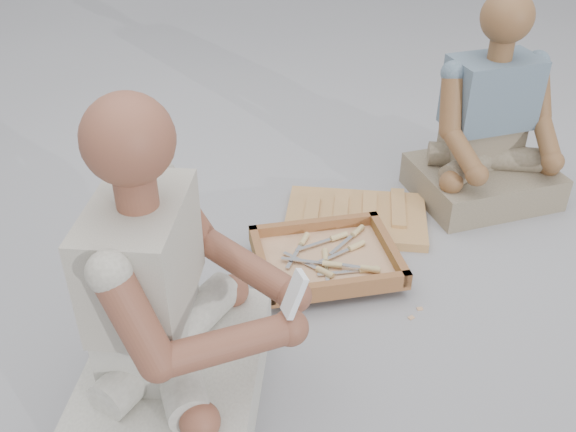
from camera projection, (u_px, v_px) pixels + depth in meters
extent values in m
plane|color=#999A9F|center=(316.00, 316.00, 2.16)|extent=(60.00, 60.00, 0.00)
cube|color=#AD8743|center=(356.00, 217.00, 2.62)|extent=(0.65, 0.53, 0.04)
cube|color=brown|center=(326.00, 262.00, 2.33)|extent=(0.51, 0.41, 0.02)
cube|color=brown|center=(314.00, 226.00, 2.47)|extent=(0.51, 0.04, 0.05)
cube|color=brown|center=(340.00, 287.00, 2.16)|extent=(0.51, 0.04, 0.05)
cube|color=brown|center=(389.00, 247.00, 2.35)|extent=(0.03, 0.40, 0.05)
cube|color=brown|center=(261.00, 263.00, 2.28)|extent=(0.03, 0.40, 0.05)
cube|color=#D9AB80|center=(326.00, 259.00, 2.33)|extent=(0.45, 0.35, 0.01)
cube|color=silver|center=(342.00, 245.00, 2.38)|extent=(0.12, 0.11, 0.00)
cylinder|color=tan|center=(358.00, 231.00, 2.45)|extent=(0.07, 0.06, 0.02)
cube|color=silver|center=(294.00, 256.00, 2.32)|extent=(0.09, 0.14, 0.00)
cylinder|color=tan|center=(304.00, 239.00, 2.41)|extent=(0.05, 0.07, 0.02)
cube|color=silver|center=(338.00, 273.00, 2.25)|extent=(0.15, 0.02, 0.00)
cylinder|color=tan|center=(369.00, 270.00, 2.26)|extent=(0.07, 0.02, 0.02)
cube|color=silver|center=(300.00, 260.00, 2.30)|extent=(0.11, 0.12, 0.00)
cylinder|color=tan|center=(325.00, 272.00, 2.24)|extent=(0.06, 0.07, 0.02)
cube|color=silver|center=(333.00, 256.00, 2.32)|extent=(0.14, 0.07, 0.00)
cylinder|color=tan|center=(356.00, 246.00, 2.37)|extent=(0.07, 0.05, 0.02)
cube|color=silver|center=(314.00, 245.00, 2.38)|extent=(0.15, 0.06, 0.00)
cylinder|color=tan|center=(339.00, 236.00, 2.42)|extent=(0.07, 0.04, 0.02)
cube|color=silver|center=(302.00, 261.00, 2.29)|extent=(0.14, 0.07, 0.00)
cylinder|color=tan|center=(332.00, 264.00, 2.27)|extent=(0.07, 0.05, 0.02)
cube|color=silver|center=(340.00, 264.00, 2.27)|extent=(0.14, 0.08, 0.00)
cylinder|color=tan|center=(370.00, 269.00, 2.24)|extent=(0.07, 0.05, 0.02)
cube|color=silver|center=(327.00, 275.00, 2.24)|extent=(0.04, 0.15, 0.00)
cylinder|color=tan|center=(325.00, 256.00, 2.33)|extent=(0.03, 0.07, 0.02)
cube|color=#D9AB80|center=(280.00, 240.00, 2.52)|extent=(0.02, 0.02, 0.00)
cube|color=#D9AB80|center=(319.00, 258.00, 2.42)|extent=(0.02, 0.02, 0.00)
cube|color=#D9AB80|center=(291.00, 251.00, 2.46)|extent=(0.02, 0.02, 0.00)
cube|color=#D9AB80|center=(343.00, 291.00, 2.26)|extent=(0.02, 0.02, 0.00)
cube|color=#D9AB80|center=(352.00, 210.00, 2.70)|extent=(0.02, 0.02, 0.00)
cube|color=#D9AB80|center=(420.00, 309.00, 2.19)|extent=(0.02, 0.02, 0.00)
cube|color=#D9AB80|center=(411.00, 318.00, 2.15)|extent=(0.02, 0.02, 0.00)
cube|color=#D9AB80|center=(269.00, 248.00, 2.47)|extent=(0.02, 0.02, 0.00)
cube|color=#D9AB80|center=(292.00, 334.00, 2.09)|extent=(0.02, 0.02, 0.00)
cube|color=#D9AB80|center=(404.00, 268.00, 2.37)|extent=(0.02, 0.02, 0.00)
cube|color=#D9AB80|center=(373.00, 281.00, 2.31)|extent=(0.02, 0.02, 0.00)
cube|color=#D9AB80|center=(405.00, 265.00, 2.39)|extent=(0.02, 0.02, 0.00)
cube|color=#D9AB80|center=(350.00, 273.00, 2.35)|extent=(0.02, 0.02, 0.00)
cube|color=#BAB7AC|center=(178.00, 373.00, 1.85)|extent=(0.62, 0.71, 0.15)
cube|color=#BAB7AC|center=(150.00, 328.00, 1.76)|extent=(0.29, 0.37, 0.19)
cube|color=#B1AB9D|center=(142.00, 256.00, 1.62)|extent=(0.32, 0.42, 0.31)
sphere|color=brown|center=(128.00, 139.00, 1.44)|extent=(0.22, 0.22, 0.22)
sphere|color=brown|center=(294.00, 296.00, 1.73)|extent=(0.10, 0.10, 0.10)
sphere|color=brown|center=(290.00, 328.00, 1.63)|extent=(0.10, 0.10, 0.10)
cube|color=gray|center=(482.00, 181.00, 2.76)|extent=(0.61, 0.51, 0.14)
cube|color=gray|center=(481.00, 142.00, 2.72)|extent=(0.33, 0.23, 0.17)
cube|color=slate|center=(491.00, 92.00, 2.58)|extent=(0.37, 0.25, 0.29)
sphere|color=brown|center=(507.00, 17.00, 2.41)|extent=(0.20, 0.20, 0.20)
sphere|color=brown|center=(553.00, 162.00, 2.56)|extent=(0.09, 0.09, 0.09)
sphere|color=brown|center=(477.00, 175.00, 2.47)|extent=(0.09, 0.09, 0.09)
cube|color=white|center=(294.00, 294.00, 1.57)|extent=(0.07, 0.06, 0.12)
cube|color=black|center=(294.00, 291.00, 1.56)|extent=(0.02, 0.04, 0.04)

